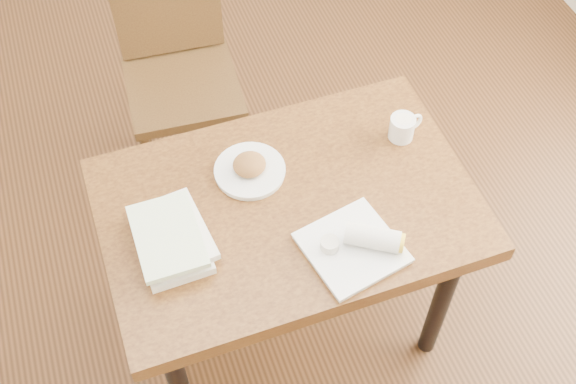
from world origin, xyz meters
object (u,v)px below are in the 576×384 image
object	(u,v)px
plate_scone	(250,169)
book_stack	(171,238)
chair_far	(177,58)
table	(288,221)
plate_burrito	(359,245)
coffee_mug	(403,127)

from	to	relation	value
plate_scone	book_stack	distance (m)	0.33
chair_far	table	bearing A→B (deg)	-82.54
chair_far	plate_burrito	distance (m)	1.18
chair_far	coffee_mug	size ratio (longest dim) A/B	8.27
chair_far	plate_burrito	xyz separation A→B (m)	(0.25, -1.14, 0.23)
chair_far	book_stack	world-z (taller)	chair_far
table	chair_far	bearing A→B (deg)	97.46
table	chair_far	distance (m)	0.93
coffee_mug	book_stack	world-z (taller)	coffee_mug
chair_far	plate_burrito	bearing A→B (deg)	-77.68
chair_far	coffee_mug	xyz separation A→B (m)	(0.54, -0.80, 0.24)
plate_burrito	book_stack	distance (m)	0.51
chair_far	plate_burrito	world-z (taller)	chair_far
coffee_mug	table	bearing A→B (deg)	-163.71
plate_scone	coffee_mug	size ratio (longest dim) A/B	1.85
table	book_stack	size ratio (longest dim) A/B	3.90
plate_scone	plate_burrito	xyz separation A→B (m)	(0.20, -0.36, 0.00)
plate_burrito	table	bearing A→B (deg)	120.47
plate_scone	plate_burrito	distance (m)	0.41
table	coffee_mug	distance (m)	0.46
table	plate_burrito	world-z (taller)	plate_burrito
table	plate_burrito	distance (m)	0.28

